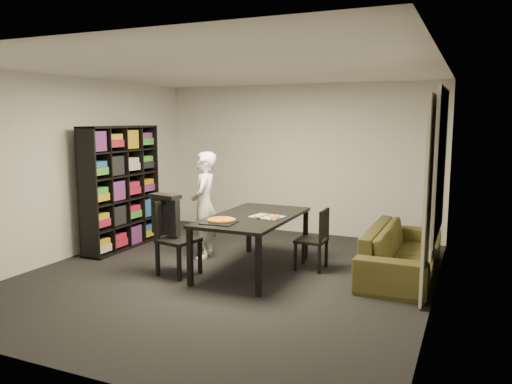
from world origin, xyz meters
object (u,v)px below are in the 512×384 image
at_px(dining_table, 253,221).
at_px(sofa, 402,251).
at_px(bookshelf, 121,188).
at_px(chair_left, 173,232).
at_px(baking_tray, 219,223).
at_px(chair_right, 317,235).
at_px(person, 204,205).
at_px(pepperoni_pizza, 222,220).

bearing_deg(dining_table, sofa, 19.92).
bearing_deg(bookshelf, dining_table, -7.33).
distance_m(chair_left, baking_tray, 0.75).
distance_m(chair_right, sofa, 1.11).
bearing_deg(person, chair_right, 73.99).
height_order(bookshelf, baking_tray, bookshelf).
relative_size(bookshelf, chair_left, 1.97).
xyz_separation_m(person, sofa, (2.74, 0.33, -0.46)).
relative_size(chair_left, pepperoni_pizza, 2.75).
xyz_separation_m(bookshelf, baking_tray, (2.19, -0.90, -0.19)).
distance_m(chair_left, person, 0.87).
bearing_deg(chair_right, bookshelf, -87.98).
height_order(dining_table, baking_tray, baking_tray).
relative_size(chair_left, sofa, 0.46).
height_order(baking_tray, pepperoni_pizza, pepperoni_pizza).
relative_size(bookshelf, dining_table, 1.06).
height_order(person, baking_tray, person).
bearing_deg(pepperoni_pizza, chair_left, 178.34).
relative_size(person, pepperoni_pizza, 4.41).
bearing_deg(chair_left, dining_table, -48.82).
distance_m(bookshelf, baking_tray, 2.38).
relative_size(dining_table, pepperoni_pizza, 5.14).
bearing_deg(baking_tray, dining_table, 72.62).
bearing_deg(chair_left, sofa, -55.01).
distance_m(person, sofa, 2.79).
relative_size(dining_table, person, 1.17).
bearing_deg(person, bookshelf, -108.03).
relative_size(dining_table, sofa, 0.85).
bearing_deg(sofa, pepperoni_pizza, 120.73).
distance_m(bookshelf, person, 1.47).
bearing_deg(bookshelf, sofa, 4.82).
relative_size(chair_left, baking_tray, 2.41).
relative_size(bookshelf, baking_tray, 4.75).
relative_size(bookshelf, chair_right, 2.30).
bearing_deg(chair_left, person, 12.44).
xyz_separation_m(chair_right, sofa, (1.07, 0.25, -0.16)).
xyz_separation_m(bookshelf, dining_table, (2.38, -0.31, -0.27)).
relative_size(pepperoni_pizza, sofa, 0.17).
distance_m(chair_left, pepperoni_pizza, 0.76).
height_order(dining_table, sofa, dining_table).
distance_m(bookshelf, chair_right, 3.17).
bearing_deg(pepperoni_pizza, bookshelf, 159.13).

